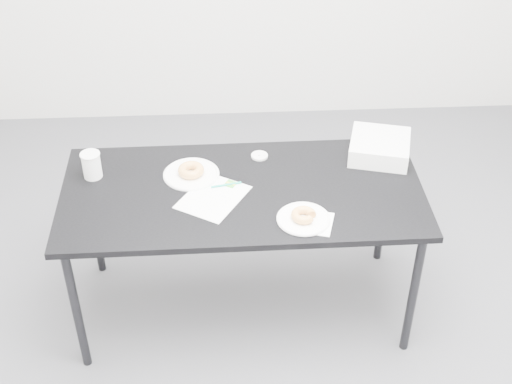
{
  "coord_description": "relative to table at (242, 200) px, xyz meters",
  "views": [
    {
      "loc": [
        -0.17,
        -2.44,
        2.66
      ],
      "look_at": [
        -0.04,
        0.02,
        0.78
      ],
      "focal_mm": 50.0,
      "sensor_mm": 36.0,
      "label": 1
    }
  ],
  "objects": [
    {
      "name": "floor",
      "position": [
        0.1,
        -0.1,
        -0.68
      ],
      "size": [
        4.0,
        4.0,
        0.0
      ],
      "primitive_type": "plane",
      "color": "#4C4C51",
      "rests_on": "ground"
    },
    {
      "name": "table",
      "position": [
        0.0,
        0.0,
        0.0
      ],
      "size": [
        1.63,
        0.77,
        0.74
      ],
      "rotation": [
        0.0,
        0.0,
        0.01
      ],
      "color": "black",
      "rests_on": "floor"
    },
    {
      "name": "scorecard",
      "position": [
        -0.13,
        -0.05,
        0.06
      ],
      "size": [
        0.35,
        0.38,
        0.0
      ],
      "primitive_type": "cube",
      "rotation": [
        0.0,
        0.0,
        -0.55
      ],
      "color": "white",
      "rests_on": "table"
    },
    {
      "name": "logo_patch",
      "position": [
        -0.05,
        0.04,
        0.06
      ],
      "size": [
        0.07,
        0.07,
        0.0
      ],
      "primitive_type": "cube",
      "rotation": [
        0.0,
        0.0,
        -0.55
      ],
      "color": "green",
      "rests_on": "scorecard"
    },
    {
      "name": "pen",
      "position": [
        -0.07,
        0.03,
        0.06
      ],
      "size": [
        0.14,
        0.04,
        0.01
      ],
      "primitive_type": "cylinder",
      "rotation": [
        0.0,
        1.57,
        0.2
      ],
      "color": "#0D9780",
      "rests_on": "scorecard"
    },
    {
      "name": "napkin",
      "position": [
        0.29,
        -0.25,
        0.06
      ],
      "size": [
        0.2,
        0.2,
        0.0
      ],
      "primitive_type": "cube",
      "rotation": [
        0.0,
        0.0,
        -0.27
      ],
      "color": "white",
      "rests_on": "table"
    },
    {
      "name": "plate_near",
      "position": [
        0.25,
        -0.23,
        0.06
      ],
      "size": [
        0.23,
        0.23,
        0.01
      ],
      "primitive_type": "cylinder",
      "color": "white",
      "rests_on": "napkin"
    },
    {
      "name": "donut_near",
      "position": [
        0.25,
        -0.23,
        0.08
      ],
      "size": [
        0.14,
        0.14,
        0.04
      ],
      "primitive_type": "torus",
      "rotation": [
        0.0,
        0.0,
        -0.41
      ],
      "color": "#E28F47",
      "rests_on": "plate_near"
    },
    {
      "name": "plate_far",
      "position": [
        -0.23,
        0.13,
        0.06
      ],
      "size": [
        0.26,
        0.26,
        0.01
      ],
      "primitive_type": "cylinder",
      "color": "white",
      "rests_on": "table"
    },
    {
      "name": "donut_far",
      "position": [
        -0.23,
        0.13,
        0.08
      ],
      "size": [
        0.15,
        0.15,
        0.04
      ],
      "primitive_type": "torus",
      "rotation": [
        0.0,
        0.0,
        0.24
      ],
      "color": "#E28F47",
      "rests_on": "plate_far"
    },
    {
      "name": "coffee_cup",
      "position": [
        -0.68,
        0.14,
        0.12
      ],
      "size": [
        0.08,
        0.08,
        0.13
      ],
      "primitive_type": "cylinder",
      "color": "white",
      "rests_on": "table"
    },
    {
      "name": "cup_lid",
      "position": [
        0.09,
        0.26,
        0.06
      ],
      "size": [
        0.08,
        0.08,
        0.01
      ],
      "primitive_type": "cylinder",
      "color": "silver",
      "rests_on": "table"
    },
    {
      "name": "bakery_box",
      "position": [
        0.66,
        0.24,
        0.1
      ],
      "size": [
        0.33,
        0.33,
        0.09
      ],
      "primitive_type": "cube",
      "rotation": [
        0.0,
        0.0,
        -0.26
      ],
      "color": "silver",
      "rests_on": "table"
    }
  ]
}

